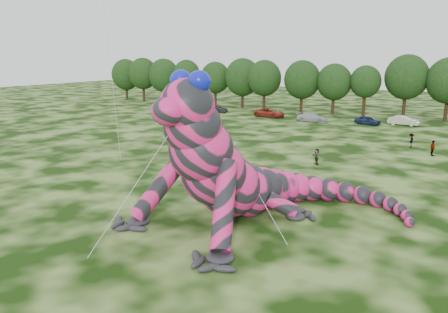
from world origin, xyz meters
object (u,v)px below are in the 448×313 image
car_1 (217,109)px  tree_0 (126,79)px  tree_7 (302,87)px  spectator_4 (219,120)px  car_0 (163,106)px  tree_5 (243,83)px  tree_1 (143,80)px  tree_8 (334,89)px  tree_4 (215,84)px  car_5 (404,120)px  tree_2 (164,81)px  tree_9 (365,91)px  spectator_1 (204,138)px  spectator_0 (223,139)px  tree_3 (187,82)px  car_2 (270,113)px  spectator_2 (411,141)px  car_3 (312,117)px  tree_11 (448,89)px  tree_6 (264,85)px  inflatable_gecko (245,143)px  spectator_5 (317,157)px  spectator_3 (433,148)px  tree_10 (406,86)px  car_4 (368,120)px

car_1 → tree_0: bearing=61.4°
tree_7 → spectator_4: 21.76m
car_0 → tree_5: bearing=-49.0°
tree_1 → tree_8: size_ratio=1.10×
tree_4 → car_5: bearing=-13.1°
tree_2 → tree_9: tree_2 is taller
spectator_4 → spectator_1: spectator_1 is taller
tree_7 → spectator_0: tree_7 is taller
tree_3 → car_5: 45.13m
tree_9 → spectator_4: (-16.58, -21.24, -3.50)m
car_2 → spectator_2: spectator_2 is taller
car_2 → spectator_1: bearing=-169.0°
tree_1 → spectator_0: (41.51, -35.80, -3.98)m
tree_9 → car_3: size_ratio=1.78×
tree_5 → tree_3: bearing=-173.8°
tree_11 → car_0: size_ratio=2.30×
tree_3 → car_0: tree_3 is taller
tree_6 → tree_8: size_ratio=1.06×
tree_0 → car_1: size_ratio=2.36×
tree_9 → car_0: bearing=-163.7°
tree_7 → car_5: (18.73, -6.99, -4.01)m
tree_2 → tree_11: bearing=-0.6°
tree_2 → spectator_4: tree_2 is taller
inflatable_gecko → spectator_5: inflatable_gecko is taller
spectator_0 → spectator_3: (21.16, 7.07, -0.10)m
tree_6 → spectator_1: size_ratio=5.08×
tree_0 → tree_1: bearing=-10.8°
car_5 → spectator_2: bearing=-167.8°
tree_4 → tree_10: size_ratio=0.86×
car_4 → car_5: car_5 is taller
tree_3 → tree_5: (12.59, 1.37, 0.18)m
car_2 → tree_11: bearing=-65.3°
spectator_1 → spectator_0: bearing=-117.9°
car_5 → tree_1: bearing=83.6°
tree_1 → car_5: 57.75m
spectator_0 → spectator_5: 12.07m
tree_1 → tree_5: bearing=0.9°
tree_1 → tree_7: size_ratio=1.04×
spectator_5 → tree_8: bearing=150.9°
tree_0 → tree_10: bearing=-0.6°
tree_4 → tree_5: bearing=-2.4°
tree_10 → spectator_0: 39.25m
car_2 → car_4: bearing=-87.3°
tree_11 → car_5: (-5.14, -8.38, -4.31)m
spectator_2 → tree_2: bearing=-105.3°
car_5 → spectator_0: 31.62m
spectator_0 → spectator_3: bearing=-25.3°
tree_6 → car_1: tree_6 is taller
tree_0 → spectator_2: 71.49m
tree_3 → tree_10: bearing=2.0°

